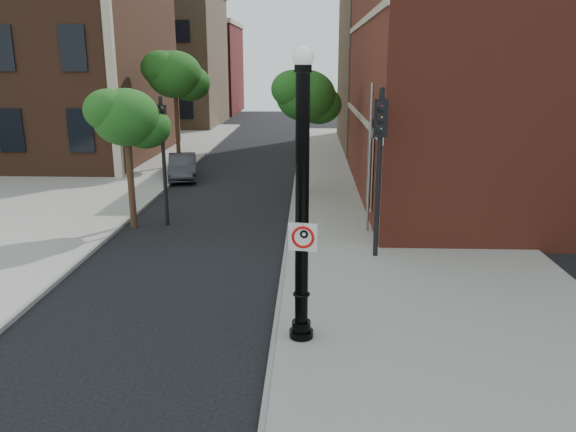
{
  "coord_description": "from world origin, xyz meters",
  "views": [
    {
      "loc": [
        2.79,
        -11.01,
        5.77
      ],
      "look_at": [
        2.27,
        2.0,
        2.22
      ],
      "focal_mm": 35.0,
      "sensor_mm": 36.0,
      "label": 1
    }
  ],
  "objects_px": {
    "parked_car": "(183,167)",
    "traffic_signal_right": "(380,147)",
    "lamppost": "(302,216)",
    "traffic_signal_left": "(163,140)",
    "no_parking_sign": "(303,237)"
  },
  "relations": [
    {
      "from": "parked_car",
      "to": "traffic_signal_right",
      "type": "relative_size",
      "value": 0.76
    },
    {
      "from": "parked_car",
      "to": "traffic_signal_right",
      "type": "distance_m",
      "value": 15.02
    },
    {
      "from": "parked_car",
      "to": "traffic_signal_left",
      "type": "distance_m",
      "value": 8.98
    },
    {
      "from": "lamppost",
      "to": "traffic_signal_left",
      "type": "bearing_deg",
      "value": 120.0
    },
    {
      "from": "no_parking_sign",
      "to": "traffic_signal_right",
      "type": "height_order",
      "value": "traffic_signal_right"
    },
    {
      "from": "traffic_signal_right",
      "to": "no_parking_sign",
      "type": "bearing_deg",
      "value": -122.6
    },
    {
      "from": "traffic_signal_right",
      "to": "parked_car",
      "type": "bearing_deg",
      "value": 114.12
    },
    {
      "from": "traffic_signal_left",
      "to": "traffic_signal_right",
      "type": "bearing_deg",
      "value": -12.78
    },
    {
      "from": "traffic_signal_left",
      "to": "traffic_signal_right",
      "type": "height_order",
      "value": "traffic_signal_right"
    },
    {
      "from": "traffic_signal_left",
      "to": "traffic_signal_right",
      "type": "relative_size",
      "value": 0.91
    },
    {
      "from": "no_parking_sign",
      "to": "traffic_signal_right",
      "type": "distance_m",
      "value": 6.0
    },
    {
      "from": "lamppost",
      "to": "parked_car",
      "type": "height_order",
      "value": "lamppost"
    },
    {
      "from": "lamppost",
      "to": "traffic_signal_right",
      "type": "distance_m",
      "value": 5.81
    },
    {
      "from": "no_parking_sign",
      "to": "traffic_signal_right",
      "type": "bearing_deg",
      "value": 76.58
    },
    {
      "from": "lamppost",
      "to": "parked_car",
      "type": "bearing_deg",
      "value": 110.28
    }
  ]
}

